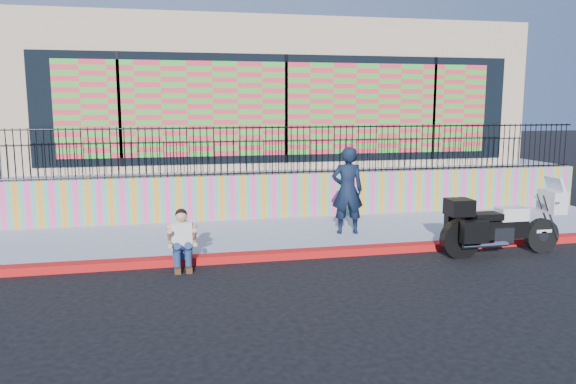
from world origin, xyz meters
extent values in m
plane|color=black|center=(0.00, 0.00, 0.00)|extent=(90.00, 90.00, 0.00)
cube|color=red|center=(0.00, 0.00, 0.07)|extent=(16.00, 0.30, 0.15)
cube|color=#8B94A7|center=(0.00, 1.65, 0.07)|extent=(16.00, 3.00, 0.15)
cube|color=#FF4393|center=(0.00, 3.25, 0.70)|extent=(16.00, 0.20, 1.10)
cube|color=#8B94A7|center=(0.00, 8.35, 0.62)|extent=(16.00, 10.00, 1.25)
cube|color=tan|center=(0.00, 8.15, 3.25)|extent=(14.00, 8.00, 4.00)
cube|color=black|center=(0.00, 4.13, 2.85)|extent=(12.60, 0.04, 2.80)
cube|color=#E73345|center=(0.00, 4.10, 2.85)|extent=(11.48, 0.02, 2.40)
cylinder|color=black|center=(4.26, -0.66, 0.35)|extent=(0.70, 0.15, 0.70)
cylinder|color=black|center=(2.45, -0.66, 0.35)|extent=(0.70, 0.15, 0.70)
cube|color=black|center=(3.36, -0.66, 0.53)|extent=(1.01, 0.30, 0.36)
cube|color=silver|center=(3.30, -0.66, 0.42)|extent=(0.42, 0.36, 0.32)
cube|color=silver|center=(3.55, -0.66, 0.83)|extent=(0.58, 0.34, 0.25)
cube|color=black|center=(2.98, -0.66, 0.81)|extent=(0.58, 0.36, 0.13)
cube|color=silver|center=(4.45, -0.66, 1.04)|extent=(0.32, 0.55, 0.45)
cube|color=silver|center=(4.49, -0.66, 1.38)|extent=(0.19, 0.49, 0.36)
cube|color=black|center=(2.40, -0.66, 1.01)|extent=(0.47, 0.45, 0.32)
cube|color=black|center=(2.56, -0.98, 0.58)|extent=(0.51, 0.19, 0.42)
cube|color=black|center=(2.56, -0.34, 0.58)|extent=(0.51, 0.19, 0.42)
cube|color=silver|center=(4.26, -0.66, 0.46)|extent=(0.34, 0.17, 0.06)
imported|color=black|center=(0.75, 1.20, 1.11)|extent=(0.75, 0.55, 1.92)
cube|color=navy|center=(-2.88, -0.06, 0.24)|extent=(0.36, 0.28, 0.18)
cube|color=silver|center=(-2.88, -0.10, 0.59)|extent=(0.38, 0.27, 0.54)
sphere|color=tan|center=(-2.88, -0.14, 0.95)|extent=(0.21, 0.21, 0.21)
cube|color=#472814|center=(-2.98, -0.50, 0.05)|extent=(0.11, 0.26, 0.10)
cube|color=#472814|center=(-2.78, -0.50, 0.05)|extent=(0.11, 0.26, 0.10)
camera|label=1|loc=(-3.12, -10.38, 2.99)|focal=35.00mm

